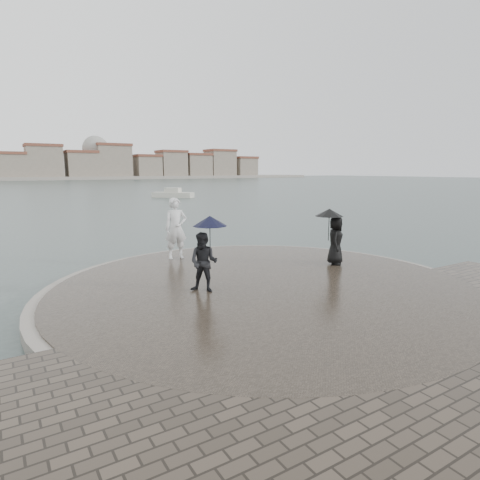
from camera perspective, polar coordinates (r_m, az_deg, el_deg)
ground at (r=9.36m, az=16.06°, el=-13.15°), size 400.00×400.00×0.00m
kerb_ring at (r=11.78m, az=3.35°, el=-7.12°), size 12.50×12.50×0.32m
quay_tip at (r=11.77m, az=3.35°, el=-7.03°), size 11.90×11.90×0.36m
statue at (r=14.98m, az=-9.11°, el=1.65°), size 0.89×0.65×2.25m
visitor_left at (r=10.79m, az=-4.97°, el=-1.75°), size 1.22×1.07×2.04m
visitor_right at (r=14.21m, az=13.22°, el=0.92°), size 1.22×1.06×1.95m
boats at (r=45.71m, az=-25.68°, el=4.88°), size 36.38×15.11×1.50m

